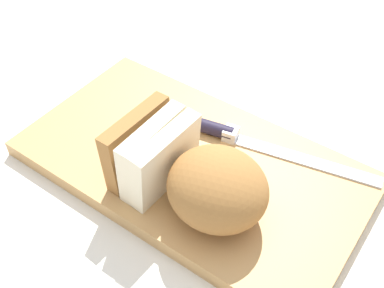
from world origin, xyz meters
name	(u,v)px	position (x,y,z in m)	size (l,w,h in m)	color
ground_plane	(192,170)	(0.00, 0.00, 0.00)	(3.00, 3.00, 0.00)	silver
cutting_board	(192,165)	(0.00, 0.00, 0.01)	(0.48, 0.26, 0.02)	tan
bread_loaf	(195,176)	(-0.04, 0.06, 0.07)	(0.20, 0.12, 0.09)	#996633
bread_knife	(244,139)	(-0.04, -0.07, 0.03)	(0.26, 0.08, 0.02)	silver
crumb_near_knife	(219,127)	(0.00, -0.08, 0.03)	(0.01, 0.01, 0.01)	tan
crumb_near_loaf	(164,157)	(0.03, 0.02, 0.03)	(0.01, 0.01, 0.01)	tan
crumb_stray_left	(202,186)	(-0.04, 0.03, 0.03)	(0.00, 0.00, 0.00)	tan
crumb_stray_right	(173,172)	(0.00, 0.04, 0.03)	(0.01, 0.01, 0.01)	tan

